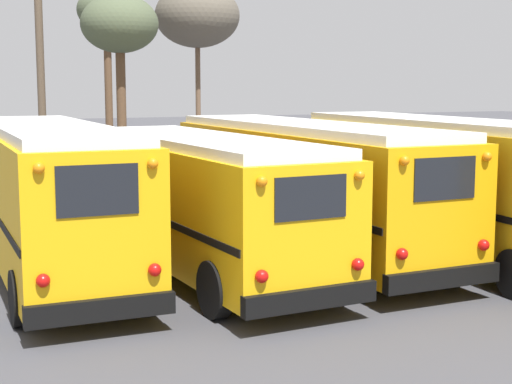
{
  "coord_description": "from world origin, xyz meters",
  "views": [
    {
      "loc": [
        -7.5,
        -16.18,
        4.08
      ],
      "look_at": [
        0.0,
        0.03,
        1.64
      ],
      "focal_mm": 55.0,
      "sensor_mm": 36.0,
      "label": 1
    }
  ],
  "objects_px": {
    "bare_tree_1": "(107,15)",
    "bare_tree_2": "(197,16)",
    "school_bus_0": "(50,193)",
    "bare_tree_0": "(120,27)",
    "school_bus_3": "(442,181)",
    "school_bus_1": "(201,198)",
    "school_bus_2": "(303,182)",
    "utility_pole": "(40,63)"
  },
  "relations": [
    {
      "from": "school_bus_0",
      "to": "school_bus_2",
      "type": "bearing_deg",
      "value": -2.93
    },
    {
      "from": "school_bus_0",
      "to": "bare_tree_0",
      "type": "xyz_separation_m",
      "value": [
        4.62,
        11.1,
        4.37
      ]
    },
    {
      "from": "school_bus_1",
      "to": "school_bus_0",
      "type": "bearing_deg",
      "value": 158.15
    },
    {
      "from": "bare_tree_1",
      "to": "bare_tree_2",
      "type": "bearing_deg",
      "value": 10.45
    },
    {
      "from": "school_bus_2",
      "to": "school_bus_3",
      "type": "relative_size",
      "value": 0.99
    },
    {
      "from": "school_bus_1",
      "to": "bare_tree_2",
      "type": "height_order",
      "value": "bare_tree_2"
    },
    {
      "from": "school_bus_0",
      "to": "school_bus_1",
      "type": "height_order",
      "value": "school_bus_0"
    },
    {
      "from": "bare_tree_0",
      "to": "bare_tree_1",
      "type": "bearing_deg",
      "value": 79.49
    },
    {
      "from": "school_bus_2",
      "to": "bare_tree_2",
      "type": "bearing_deg",
      "value": 76.85
    },
    {
      "from": "utility_pole",
      "to": "school_bus_1",
      "type": "bearing_deg",
      "value": -85.53
    },
    {
      "from": "school_bus_2",
      "to": "utility_pole",
      "type": "relative_size",
      "value": 1.16
    },
    {
      "from": "school_bus_1",
      "to": "bare_tree_1",
      "type": "bearing_deg",
      "value": 81.47
    },
    {
      "from": "school_bus_1",
      "to": "bare_tree_1",
      "type": "height_order",
      "value": "bare_tree_1"
    },
    {
      "from": "school_bus_3",
      "to": "bare_tree_0",
      "type": "bearing_deg",
      "value": 108.91
    },
    {
      "from": "school_bus_0",
      "to": "school_bus_2",
      "type": "distance_m",
      "value": 6.04
    },
    {
      "from": "bare_tree_0",
      "to": "school_bus_3",
      "type": "bearing_deg",
      "value": -71.09
    },
    {
      "from": "school_bus_0",
      "to": "utility_pole",
      "type": "bearing_deg",
      "value": 80.85
    },
    {
      "from": "utility_pole",
      "to": "bare_tree_2",
      "type": "xyz_separation_m",
      "value": [
        8.53,
        6.56,
        2.46
      ]
    },
    {
      "from": "school_bus_0",
      "to": "bare_tree_0",
      "type": "distance_m",
      "value": 12.79
    },
    {
      "from": "school_bus_3",
      "to": "bare_tree_2",
      "type": "xyz_separation_m",
      "value": [
        1.45,
        20.6,
        5.56
      ]
    },
    {
      "from": "utility_pole",
      "to": "bare_tree_0",
      "type": "bearing_deg",
      "value": -22.75
    },
    {
      "from": "bare_tree_0",
      "to": "school_bus_1",
      "type": "bearing_deg",
      "value": -97.42
    },
    {
      "from": "utility_pole",
      "to": "bare_tree_1",
      "type": "bearing_deg",
      "value": 55.56
    },
    {
      "from": "bare_tree_0",
      "to": "bare_tree_2",
      "type": "xyz_separation_m",
      "value": [
        5.87,
        7.68,
        1.2
      ]
    },
    {
      "from": "school_bus_1",
      "to": "bare_tree_0",
      "type": "distance_m",
      "value": 13.2
    },
    {
      "from": "school_bus_3",
      "to": "school_bus_0",
      "type": "bearing_deg",
      "value": 168.62
    },
    {
      "from": "school_bus_0",
      "to": "utility_pole",
      "type": "distance_m",
      "value": 12.76
    },
    {
      "from": "school_bus_3",
      "to": "bare_tree_0",
      "type": "relative_size",
      "value": 1.51
    },
    {
      "from": "school_bus_2",
      "to": "bare_tree_2",
      "type": "height_order",
      "value": "bare_tree_2"
    },
    {
      "from": "school_bus_0",
      "to": "bare_tree_0",
      "type": "bearing_deg",
      "value": 67.4
    },
    {
      "from": "school_bus_1",
      "to": "school_bus_2",
      "type": "xyz_separation_m",
      "value": [
        3.02,
        0.9,
        0.1
      ]
    },
    {
      "from": "utility_pole",
      "to": "bare_tree_0",
      "type": "xyz_separation_m",
      "value": [
        2.65,
        -1.11,
        1.26
      ]
    },
    {
      "from": "bare_tree_1",
      "to": "utility_pole",
      "type": "bearing_deg",
      "value": -124.44
    },
    {
      "from": "utility_pole",
      "to": "school_bus_3",
      "type": "bearing_deg",
      "value": -63.24
    },
    {
      "from": "school_bus_2",
      "to": "bare_tree_1",
      "type": "height_order",
      "value": "bare_tree_1"
    },
    {
      "from": "school_bus_1",
      "to": "utility_pole",
      "type": "distance_m",
      "value": 13.85
    },
    {
      "from": "school_bus_3",
      "to": "bare_tree_0",
      "type": "distance_m",
      "value": 14.34
    },
    {
      "from": "school_bus_1",
      "to": "utility_pole",
      "type": "height_order",
      "value": "utility_pole"
    },
    {
      "from": "bare_tree_0",
      "to": "utility_pole",
      "type": "bearing_deg",
      "value": 157.25
    },
    {
      "from": "school_bus_2",
      "to": "bare_tree_1",
      "type": "distance_m",
      "value": 19.03
    },
    {
      "from": "utility_pole",
      "to": "bare_tree_1",
      "type": "distance_m",
      "value": 7.3
    },
    {
      "from": "bare_tree_0",
      "to": "school_bus_2",
      "type": "bearing_deg",
      "value": -82.95
    }
  ]
}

